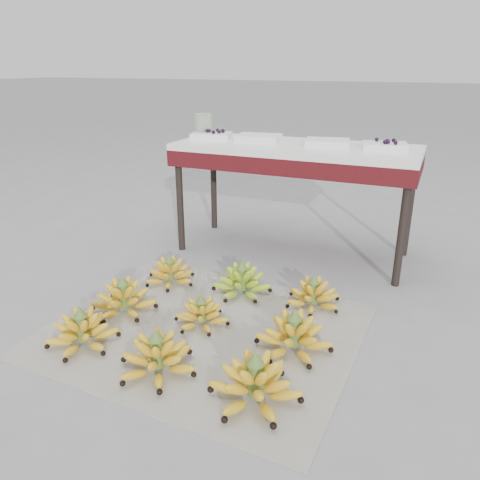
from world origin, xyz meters
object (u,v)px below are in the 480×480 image
at_px(bunch_front_left, 82,332).
at_px(tray_far_right, 385,146).
at_px(bunch_front_center, 157,357).
at_px(bunch_front_right, 255,384).
at_px(bunch_mid_right, 294,336).
at_px(tray_far_left, 212,135).
at_px(tray_right, 327,143).
at_px(bunch_back_left, 170,273).
at_px(bunch_back_right, 313,296).
at_px(vendor_table, 295,158).
at_px(bunch_mid_left, 124,299).
at_px(glass_jar, 204,126).
at_px(bunch_back_center, 242,282).
at_px(bunch_mid_center, 201,314).
at_px(tray_left, 259,138).
at_px(newspaper_mat, 204,330).

relative_size(bunch_front_left, tray_far_right, 1.41).
height_order(bunch_front_center, bunch_front_right, bunch_front_right).
xyz_separation_m(bunch_front_right, bunch_mid_right, (0.03, 0.33, -0.00)).
bearing_deg(tray_far_left, tray_right, 0.90).
distance_m(tray_right, tray_far_right, 0.30).
bearing_deg(tray_right, bunch_back_left, -132.22).
relative_size(bunch_back_right, tray_right, 1.20).
bearing_deg(bunch_front_left, vendor_table, 51.86).
height_order(bunch_mid_left, glass_jar, glass_jar).
bearing_deg(bunch_back_right, bunch_back_center, 167.84).
relative_size(vendor_table, tray_far_right, 5.38).
height_order(bunch_mid_center, glass_jar, glass_jar).
xyz_separation_m(bunch_back_center, vendor_table, (0.06, 0.62, 0.50)).
relative_size(bunch_back_center, tray_far_left, 1.33).
bearing_deg(bunch_mid_right, tray_left, 111.22).
xyz_separation_m(bunch_front_center, tray_left, (-0.13, 1.33, 0.59)).
bearing_deg(vendor_table, bunch_front_right, -77.66).
bearing_deg(bunch_mid_center, bunch_front_center, -72.05).
height_order(newspaper_mat, glass_jar, glass_jar).
xyz_separation_m(bunch_mid_center, bunch_back_center, (0.04, 0.34, 0.01)).
distance_m(vendor_table, tray_far_left, 0.52).
bearing_deg(tray_far_right, bunch_mid_left, -132.98).
distance_m(bunch_mid_right, vendor_table, 1.15).
xyz_separation_m(bunch_back_center, tray_right, (0.23, 0.63, 0.59)).
xyz_separation_m(bunch_back_right, vendor_table, (-0.30, 0.61, 0.51)).
bearing_deg(bunch_mid_left, bunch_back_center, 28.75).
bearing_deg(bunch_back_right, tray_right, 87.08).
bearing_deg(bunch_front_center, bunch_back_center, 102.86).
relative_size(bunch_mid_right, tray_right, 1.28).
bearing_deg(bunch_front_center, bunch_back_left, 133.56).
bearing_deg(bunch_mid_left, tray_left, 63.16).
xyz_separation_m(bunch_front_left, bunch_back_center, (0.40, 0.66, 0.00)).
xyz_separation_m(bunch_mid_left, tray_left, (0.25, 1.01, 0.59)).
height_order(bunch_mid_right, tray_left, tray_left).
xyz_separation_m(bunch_back_right, glass_jar, (-0.88, 0.64, 0.65)).
height_order(bunch_front_center, tray_far_right, tray_far_right).
bearing_deg(tray_far_left, bunch_mid_left, -87.59).
height_order(bunch_front_right, tray_right, tray_right).
relative_size(bunch_back_left, bunch_back_right, 1.07).
distance_m(bunch_mid_center, vendor_table, 1.09).
height_order(tray_far_left, tray_left, tray_far_left).
xyz_separation_m(bunch_mid_center, bunch_back_left, (-0.34, 0.30, 0.00)).
relative_size(bunch_back_right, tray_far_right, 1.25).
bearing_deg(bunch_back_right, bunch_mid_left, -167.46).
height_order(tray_left, glass_jar, glass_jar).
distance_m(tray_far_right, glass_jar, 1.06).
bearing_deg(bunch_mid_left, bunch_back_right, 13.53).
bearing_deg(glass_jar, vendor_table, -3.19).
bearing_deg(tray_right, bunch_mid_center, -105.69).
distance_m(bunch_back_center, tray_right, 0.90).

